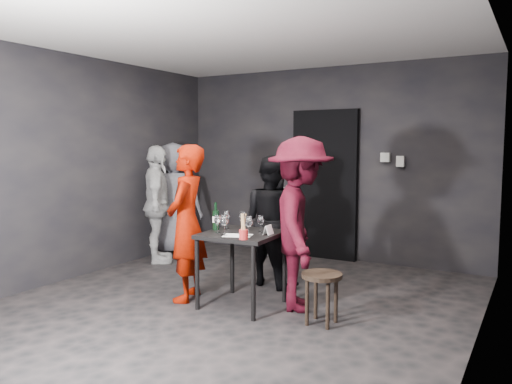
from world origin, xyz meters
The scene contains 26 objects.
floor centered at (0.00, 0.00, 0.00)m, with size 4.50×5.00×0.02m, color black.
ceiling centered at (0.00, 0.00, 2.70)m, with size 4.50×5.00×0.02m, color silver.
wall_back centered at (0.00, 2.50, 1.35)m, with size 4.50×0.04×2.70m, color black.
wall_left centered at (-2.25, 0.00, 1.35)m, with size 0.04×5.00×2.70m, color black.
wall_right centered at (2.25, 0.00, 1.35)m, with size 0.04×5.00×2.70m, color black.
doorway centered at (0.00, 2.44, 1.05)m, with size 0.95×0.10×2.10m, color black.
wallbox_upper centered at (0.85, 2.45, 1.45)m, with size 0.12×0.06×0.12m, color #B7B7B2.
wallbox_lower centered at (1.05, 2.45, 1.40)m, with size 0.10×0.06×0.14m, color #B7B7B2.
hand_truck centered at (-0.57, 2.32, 0.22)m, with size 0.42×0.35×1.25m.
tasting_table centered at (0.09, 0.04, 0.65)m, with size 0.72×0.72×0.75m.
stool centered at (0.99, -0.04, 0.38)m, with size 0.37×0.37×0.47m.
server_red centered at (-0.52, -0.06, 0.88)m, with size 0.64×0.42×1.76m, color #8B1000.
woman_black centered at (-0.01, 0.88, 0.75)m, with size 0.73×0.40×1.50m, color black.
man_maroon centered at (0.63, 0.26, 0.97)m, with size 1.25×0.58×1.94m, color #390612.
bystander_cream centered at (-1.87, 1.03, 0.86)m, with size 1.01×0.48×1.73m, color silver.
bystander_grey centered at (-2.02, 1.58, 0.91)m, with size 0.89×0.48×1.81m, color slate.
tasting_mat centered at (0.15, -0.13, 0.75)m, with size 0.27×0.18×0.00m, color white.
wine_glass_a centered at (-0.11, -0.09, 0.85)m, with size 0.07×0.07×0.19m, color white, non-canonical shape.
wine_glass_b centered at (-0.17, 0.16, 0.85)m, with size 0.08×0.08×0.20m, color white, non-canonical shape.
wine_glass_c centered at (0.01, 0.18, 0.85)m, with size 0.08×0.08×0.20m, color white, non-canonical shape.
wine_glass_d centered at (0.03, -0.19, 0.86)m, with size 0.08×0.08×0.22m, color white, non-canonical shape.
wine_glass_e centered at (0.26, -0.10, 0.86)m, with size 0.08×0.08×0.21m, color white, non-canonical shape.
wine_glass_f centered at (0.26, 0.14, 0.84)m, with size 0.07×0.07×0.18m, color white, non-canonical shape.
wine_bottle centered at (-0.22, 0.04, 0.86)m, with size 0.07×0.07×0.28m.
breadstick_cup centered at (0.29, -0.26, 0.87)m, with size 0.08×0.08×0.26m.
reserved_card centered at (0.36, 0.07, 0.80)m, with size 0.08×0.12×0.09m, color white, non-canonical shape.
Camera 1 is at (2.66, -4.14, 1.64)m, focal length 35.00 mm.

